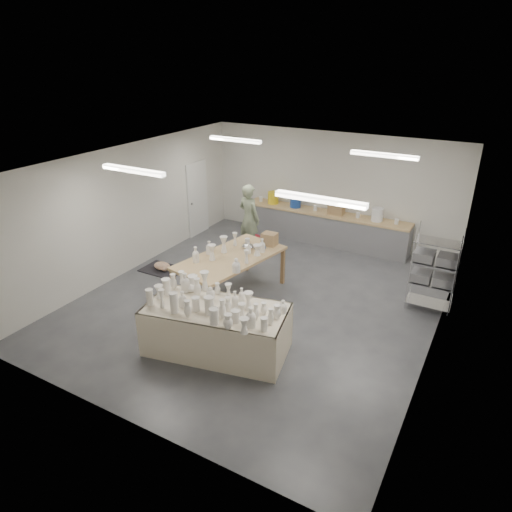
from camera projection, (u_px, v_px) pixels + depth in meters
The scene contains 9 objects.
room at pixel (258, 207), 9.07m from camera, with size 8.00×8.02×3.00m.
back_counter at pixel (324, 226), 12.53m from camera, with size 4.60×0.60×1.24m.
wire_shelf at pixel (434, 269), 9.12m from camera, with size 0.88×0.48×1.80m.
drying_table at pixel (216, 328), 7.99m from camera, with size 2.66×1.66×1.24m.
work_table at pixel (234, 256), 9.72m from camera, with size 1.65×2.62×1.29m.
rug at pixel (162, 270), 11.15m from camera, with size 1.00×0.70×0.02m, color black.
cat at pixel (162, 266), 11.09m from camera, with size 0.48×0.37×0.19m.
potter at pixel (249, 218), 11.90m from camera, with size 0.66×0.43×1.81m, color gray.
red_stool at pixel (254, 237), 12.37m from camera, with size 0.41×0.41×0.30m.
Camera 1 is at (4.09, -7.49, 4.91)m, focal length 32.00 mm.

